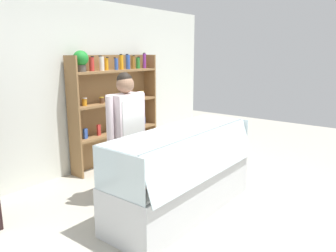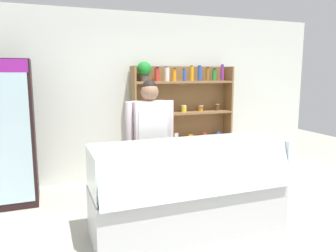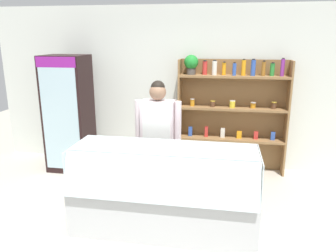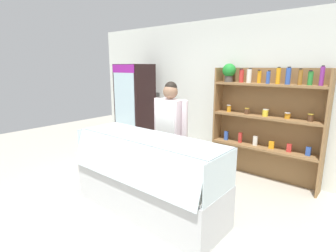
# 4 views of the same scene
# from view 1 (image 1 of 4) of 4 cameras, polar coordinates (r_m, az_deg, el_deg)

# --- Properties ---
(ground_plane) EXTENTS (12.00, 12.00, 0.00)m
(ground_plane) POSITION_cam_1_polar(r_m,az_deg,el_deg) (4.08, 3.83, -14.89)
(ground_plane) COLOR #B7B2A3
(back_wall) EXTENTS (6.80, 0.10, 2.70)m
(back_wall) POSITION_cam_1_polar(r_m,az_deg,el_deg) (5.27, -17.05, 6.29)
(back_wall) COLOR silver
(back_wall) RESTS_ON ground
(shelving_unit) EXTENTS (1.75, 0.29, 1.92)m
(shelving_unit) POSITION_cam_1_polar(r_m,az_deg,el_deg) (5.60, -9.73, 4.20)
(shelving_unit) COLOR olive
(shelving_unit) RESTS_ON ground
(deli_display_case) EXTENTS (2.09, 0.78, 1.01)m
(deli_display_case) POSITION_cam_1_polar(r_m,az_deg,el_deg) (4.00, 2.48, -10.46)
(deli_display_case) COLOR silver
(deli_display_case) RESTS_ON ground
(shop_clerk) EXTENTS (0.62, 0.25, 1.66)m
(shop_clerk) POSITION_cam_1_polar(r_m,az_deg,el_deg) (4.08, -7.22, -0.23)
(shop_clerk) COLOR #4C4233
(shop_clerk) RESTS_ON ground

